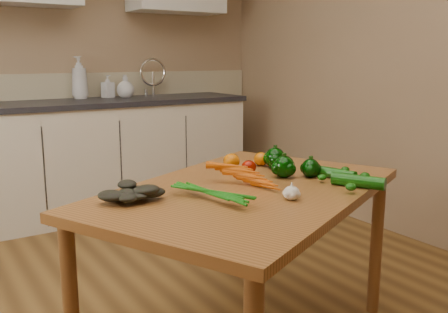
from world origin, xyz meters
name	(u,v)px	position (x,y,z in m)	size (l,w,h in m)	color
room	(159,52)	(0.00, 0.17, 1.25)	(4.04, 5.04, 2.64)	brown
counter_run	(74,158)	(0.21, 2.19, 0.46)	(2.84, 0.64, 1.14)	beige
table	(247,206)	(0.27, -0.03, 0.63)	(1.57, 1.33, 0.71)	#9F612E
soap_bottle_a	(79,78)	(0.34, 2.36, 1.07)	(0.13, 0.13, 0.34)	silver
soap_bottle_b	(108,86)	(0.57, 2.37, 0.99)	(0.08, 0.08, 0.18)	silver
soap_bottle_c	(125,86)	(0.70, 2.29, 0.99)	(0.14, 0.14, 0.18)	silver
carrot_bunch	(234,182)	(0.21, -0.04, 0.75)	(0.25, 0.19, 0.07)	#C85004
leafy_greens	(131,189)	(-0.20, 0.03, 0.76)	(0.19, 0.17, 0.10)	black
garlic_bulb	(292,193)	(0.31, -0.27, 0.74)	(0.06, 0.06, 0.05)	white
pepper_a	(284,167)	(0.51, 0.02, 0.76)	(0.09, 0.09, 0.09)	black
pepper_b	(275,158)	(0.59, 0.19, 0.76)	(0.10, 0.10, 0.10)	black
pepper_c	(311,168)	(0.61, -0.04, 0.75)	(0.08, 0.08, 0.08)	black
tomato_a	(249,167)	(0.42, 0.16, 0.74)	(0.07, 0.07, 0.06)	#841002
tomato_b	(232,161)	(0.41, 0.29, 0.75)	(0.08, 0.08, 0.07)	#C85F05
tomato_c	(261,159)	(0.57, 0.26, 0.75)	(0.07, 0.07, 0.07)	#C85F05
zucchini_a	(334,173)	(0.68, -0.12, 0.74)	(0.05, 0.05, 0.20)	#0A4407
zucchini_b	(358,181)	(0.65, -0.28, 0.74)	(0.05, 0.05, 0.21)	#0A4407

